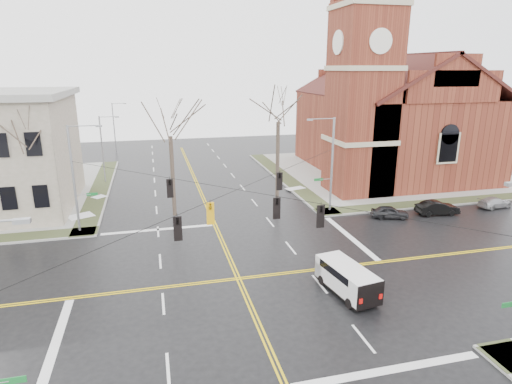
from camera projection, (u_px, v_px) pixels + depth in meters
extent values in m
plane|color=black|center=(238.00, 279.00, 28.56)|extent=(120.00, 120.00, 0.00)
cube|color=gray|center=(383.00, 172.00, 57.59)|extent=(30.00, 30.00, 0.15)
cube|color=#343D21|center=(285.00, 177.00, 54.39)|extent=(2.00, 30.00, 0.02)
cube|color=#343D21|center=(451.00, 201.00, 44.70)|extent=(30.00, 2.00, 0.02)
cube|color=#343D21|center=(100.00, 189.00, 49.24)|extent=(2.00, 30.00, 0.02)
cube|color=gold|center=(237.00, 279.00, 28.53)|extent=(0.12, 100.00, 0.01)
cube|color=gold|center=(240.00, 278.00, 28.58)|extent=(0.12, 100.00, 0.01)
cube|color=gold|center=(239.00, 279.00, 28.45)|extent=(100.00, 0.12, 0.01)
cube|color=gold|center=(238.00, 278.00, 28.67)|extent=(100.00, 0.12, 0.01)
cube|color=silver|center=(389.00, 370.00, 19.92)|extent=(9.50, 0.50, 0.01)
cube|color=silver|center=(158.00, 230.00, 37.19)|extent=(9.50, 0.50, 0.01)
cube|color=silver|center=(54.00, 348.00, 21.48)|extent=(0.50, 9.50, 0.01)
cube|color=silver|center=(350.00, 237.00, 35.63)|extent=(0.50, 9.50, 0.01)
cube|color=#5F2518|center=(362.00, 102.00, 45.51)|extent=(6.00, 6.00, 20.00)
cube|color=#B5AA8B|center=(368.00, 6.00, 42.85)|extent=(6.30, 6.30, 0.50)
cylinder|color=silver|center=(381.00, 41.00, 40.99)|extent=(2.40, 0.15, 2.40)
cylinder|color=silver|center=(338.00, 42.00, 43.13)|extent=(0.15, 2.40, 2.40)
cube|color=#5F2518|center=(389.00, 134.00, 57.37)|extent=(18.00, 24.00, 10.00)
cube|color=#5F2518|center=(343.00, 168.00, 50.45)|extent=(2.00, 5.00, 4.40)
cylinder|color=gray|center=(332.00, 165.00, 40.62)|extent=(0.20, 0.20, 9.00)
cylinder|color=gray|center=(325.00, 179.00, 40.86)|extent=(1.20, 0.06, 0.06)
cube|color=#116426|center=(319.00, 180.00, 40.70)|extent=(0.90, 0.04, 0.25)
cylinder|color=gray|center=(322.00, 119.00, 39.11)|extent=(2.40, 0.08, 0.08)
cube|color=gray|center=(310.00, 120.00, 38.85)|extent=(0.50, 0.22, 0.15)
cylinder|color=gray|center=(74.00, 180.00, 35.33)|extent=(0.20, 0.20, 9.00)
cylinder|color=gray|center=(83.00, 195.00, 35.84)|extent=(1.20, 0.06, 0.06)
cube|color=#116426|center=(92.00, 194.00, 36.00)|extent=(0.90, 0.04, 0.25)
cylinder|color=gray|center=(83.00, 126.00, 34.37)|extent=(2.40, 0.08, 0.08)
cube|color=gray|center=(99.00, 126.00, 34.66)|extent=(0.50, 0.22, 0.15)
cube|color=#116426|center=(510.00, 304.00, 19.26)|extent=(0.90, 0.04, 0.25)
cube|color=gray|center=(511.00, 184.00, 17.41)|extent=(0.50, 0.22, 0.15)
cube|color=#116426|center=(12.00, 381.00, 14.57)|extent=(0.90, 0.04, 0.25)
cube|color=gray|center=(22.00, 221.00, 13.23)|extent=(0.50, 0.22, 0.15)
cylinder|color=black|center=(237.00, 190.00, 26.82)|extent=(23.02, 23.02, 0.03)
cylinder|color=black|center=(237.00, 190.00, 26.82)|extent=(23.02, 23.02, 0.03)
imported|color=black|center=(178.00, 229.00, 22.38)|extent=(0.21, 0.26, 1.30)
imported|color=black|center=(280.00, 181.00, 31.68)|extent=(0.21, 0.26, 1.30)
imported|color=#E2A10D|center=(210.00, 213.00, 24.71)|extent=(0.21, 0.26, 1.30)
imported|color=black|center=(170.00, 188.00, 29.84)|extent=(0.21, 0.26, 1.30)
imported|color=black|center=(321.00, 216.00, 24.22)|extent=(0.21, 0.26, 1.30)
imported|color=black|center=(277.00, 208.00, 25.63)|extent=(0.21, 0.26, 1.30)
cylinder|color=gray|center=(102.00, 150.00, 51.02)|extent=(0.16, 0.16, 8.00)
cylinder|color=gray|center=(108.00, 117.00, 50.16)|extent=(2.00, 0.07, 0.07)
cube|color=gray|center=(117.00, 117.00, 50.40)|extent=(0.45, 0.20, 0.13)
cylinder|color=gray|center=(114.00, 128.00, 69.66)|extent=(0.16, 0.16, 8.00)
cylinder|color=gray|center=(118.00, 103.00, 68.80)|extent=(2.00, 0.07, 0.07)
cube|color=gray|center=(125.00, 104.00, 69.04)|extent=(0.45, 0.20, 0.13)
cube|color=white|center=(347.00, 278.00, 26.43)|extent=(2.51, 4.90, 1.50)
cube|color=white|center=(330.00, 268.00, 28.20)|extent=(1.91, 1.07, 1.06)
cube|color=black|center=(328.00, 259.00, 28.34)|extent=(1.63, 0.36, 0.71)
cube|color=black|center=(346.00, 270.00, 26.45)|extent=(2.30, 3.42, 0.48)
cube|color=#B70C0A|center=(361.00, 301.00, 24.11)|extent=(0.22, 0.09, 0.30)
cube|color=#B70C0A|center=(381.00, 296.00, 24.63)|extent=(0.22, 0.09, 0.30)
cube|color=black|center=(346.00, 289.00, 26.64)|extent=(2.56, 4.95, 0.09)
cylinder|color=black|center=(322.00, 280.00, 27.70)|extent=(0.33, 0.66, 0.63)
cylinder|color=black|center=(343.00, 276.00, 28.30)|extent=(0.33, 0.66, 0.63)
cylinder|color=black|center=(350.00, 303.00, 24.97)|extent=(0.33, 0.66, 0.63)
cylinder|color=black|center=(373.00, 298.00, 25.57)|extent=(0.33, 0.66, 0.63)
imported|color=black|center=(390.00, 212.00, 39.91)|extent=(3.66, 2.34, 1.16)
imported|color=black|center=(437.00, 208.00, 40.83)|extent=(4.17, 1.78, 1.34)
imported|color=#9F9FA1|center=(495.00, 202.00, 42.96)|extent=(3.87, 2.06, 1.07)
cylinder|color=#3A2E25|center=(39.00, 187.00, 36.68)|extent=(0.36, 0.36, 7.06)
cylinder|color=#3A2E25|center=(173.00, 177.00, 39.32)|extent=(0.36, 0.36, 7.49)
cylinder|color=#3A2E25|center=(278.00, 166.00, 41.41)|extent=(0.36, 0.36, 8.46)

